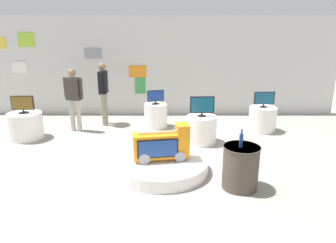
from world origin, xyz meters
The scene contains 16 objects.
ground_plane centered at (0.00, 0.00, 0.00)m, with size 30.00×30.00×0.00m, color #9E998E.
back_wall_display centered at (-0.02, 4.53, 1.53)m, with size 11.53×0.13×3.06m.
main_display_pedestal centered at (0.31, 0.23, 0.12)m, with size 1.81×1.81×0.24m, color white.
novelty_firetruck_tv centered at (0.34, 0.23, 0.52)m, with size 1.09×0.51×0.69m.
display_pedestal_left_rear centered at (1.25, 1.82, 0.33)m, with size 0.73×0.73×0.66m, color white.
tv_on_left_rear centered at (1.25, 1.81, 0.92)m, with size 0.57×0.19×0.48m.
display_pedestal_center_rear centered at (0.10, 3.08, 0.33)m, with size 0.65×0.65×0.66m, color white.
tv_on_center_rear centered at (0.10, 3.08, 0.87)m, with size 0.46×0.20×0.39m.
display_pedestal_right_rear centered at (2.99, 2.73, 0.33)m, with size 0.72×0.72×0.66m, color white.
tv_on_right_rear centered at (2.99, 2.72, 0.89)m, with size 0.56×0.18×0.41m.
display_pedestal_far_right centered at (-3.12, 2.12, 0.33)m, with size 0.83×0.83×0.66m, color white.
tv_on_far_right centered at (-3.12, 2.11, 0.89)m, with size 0.55×0.23×0.44m.
side_table_round centered at (1.69, -0.42, 0.39)m, with size 0.63×0.63×0.76m.
bottle_on_side_table centered at (1.66, -0.44, 0.89)m, with size 0.07×0.07×0.31m.
shopper_browsing_near_truck centered at (-2.04, 2.72, 0.98)m, with size 0.54×0.30×1.68m.
shopper_browsing_rear centered at (-1.38, 3.33, 1.04)m, with size 0.20×0.56×1.76m.
Camera 1 is at (0.45, -5.25, 2.64)m, focal length 32.97 mm.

